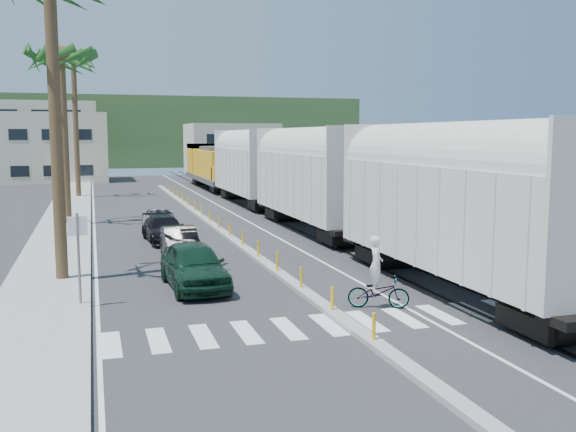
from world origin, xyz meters
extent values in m
plane|color=#28282B|center=(0.00, 0.00, 0.00)|extent=(140.00, 140.00, 0.00)
cube|color=gray|center=(-8.50, 25.00, 0.07)|extent=(3.00, 90.00, 0.15)
cube|color=black|center=(4.28, 28.00, 0.03)|extent=(0.12, 100.00, 0.06)
cube|color=black|center=(5.72, 28.00, 0.03)|extent=(0.12, 100.00, 0.06)
cube|color=gray|center=(0.00, 20.00, 0.07)|extent=(0.45, 60.00, 0.15)
cylinder|color=gold|center=(0.00, -4.00, 0.50)|extent=(0.10, 0.10, 0.70)
cylinder|color=gold|center=(0.00, -1.00, 0.50)|extent=(0.10, 0.10, 0.70)
cylinder|color=gold|center=(0.00, 2.00, 0.50)|extent=(0.10, 0.10, 0.70)
cylinder|color=gold|center=(0.00, 5.00, 0.50)|extent=(0.10, 0.10, 0.70)
cylinder|color=gold|center=(0.00, 8.00, 0.50)|extent=(0.10, 0.10, 0.70)
cylinder|color=gold|center=(0.00, 11.00, 0.50)|extent=(0.10, 0.10, 0.70)
cylinder|color=gold|center=(0.00, 14.00, 0.50)|extent=(0.10, 0.10, 0.70)
cylinder|color=gold|center=(0.00, 17.00, 0.50)|extent=(0.10, 0.10, 0.70)
cylinder|color=gold|center=(0.00, 20.00, 0.50)|extent=(0.10, 0.10, 0.70)
cylinder|color=gold|center=(0.00, 23.00, 0.50)|extent=(0.10, 0.10, 0.70)
cylinder|color=gold|center=(0.00, 26.00, 0.50)|extent=(0.10, 0.10, 0.70)
cylinder|color=gold|center=(0.00, 29.00, 0.50)|extent=(0.10, 0.10, 0.70)
cylinder|color=gold|center=(0.00, 32.00, 0.50)|extent=(0.10, 0.10, 0.70)
cylinder|color=gold|center=(0.00, 35.00, 0.50)|extent=(0.10, 0.10, 0.70)
cylinder|color=gold|center=(0.00, 38.00, 0.50)|extent=(0.10, 0.10, 0.70)
cylinder|color=gold|center=(0.00, 41.00, 0.50)|extent=(0.10, 0.10, 0.70)
cube|color=silver|center=(0.00, -2.00, 0.01)|extent=(14.00, 2.20, 0.01)
cube|color=silver|center=(-6.80, 25.00, 0.00)|extent=(0.12, 90.00, 0.01)
cube|color=silver|center=(2.50, 25.00, 0.00)|extent=(0.12, 90.00, 0.01)
cube|color=beige|center=(5.00, 0.33, 2.70)|extent=(3.00, 12.88, 3.40)
cylinder|color=beige|center=(5.00, 0.33, 4.40)|extent=(2.90, 12.58, 2.90)
cube|color=black|center=(5.00, 0.33, 0.50)|extent=(2.60, 12.88, 1.00)
cube|color=beige|center=(5.00, 15.33, 2.70)|extent=(3.00, 12.88, 3.40)
cylinder|color=beige|center=(5.00, 15.33, 4.40)|extent=(2.90, 12.58, 2.90)
cube|color=black|center=(5.00, 15.33, 0.50)|extent=(2.60, 12.88, 1.00)
cube|color=beige|center=(5.00, 30.33, 2.70)|extent=(3.00, 12.88, 3.40)
cylinder|color=beige|center=(5.00, 30.33, 4.40)|extent=(2.90, 12.58, 2.90)
cube|color=black|center=(5.00, 30.33, 0.50)|extent=(2.60, 12.88, 1.00)
cube|color=#4C4C4F|center=(5.00, 46.33, 1.05)|extent=(3.00, 17.00, 0.50)
cube|color=#C29213|center=(5.00, 45.33, 2.60)|extent=(2.70, 12.24, 2.60)
cube|color=#C29213|center=(5.00, 52.11, 2.90)|extent=(3.00, 3.74, 3.20)
cube|color=black|center=(5.00, 46.33, 0.45)|extent=(2.60, 13.60, 0.90)
cylinder|color=brown|center=(-8.00, 6.00, 5.50)|extent=(0.44, 0.44, 11.00)
cylinder|color=brown|center=(-8.30, 22.00, 5.00)|extent=(0.44, 0.44, 10.00)
sphere|color=#184816|center=(-8.30, 22.00, 10.15)|extent=(3.20, 3.20, 3.20)
cylinder|color=brown|center=(-8.00, 40.00, 6.00)|extent=(0.44, 0.44, 12.00)
sphere|color=#184816|center=(-8.00, 40.00, 12.15)|extent=(3.20, 3.20, 3.20)
cylinder|color=slate|center=(-7.30, 2.00, 1.50)|extent=(0.08, 0.08, 3.00)
cube|color=silver|center=(-7.30, 2.00, 2.60)|extent=(0.60, 0.04, 0.60)
cube|color=#BDB596|center=(-11.00, 62.00, 4.00)|extent=(12.00, 10.00, 8.00)
cube|color=#BDB596|center=(-13.00, 78.00, 5.00)|extent=(14.00, 12.00, 10.00)
cube|color=#BDB596|center=(12.00, 70.00, 3.50)|extent=(12.00, 10.00, 7.00)
cube|color=#385628|center=(0.00, 100.00, 6.00)|extent=(80.00, 20.00, 12.00)
imported|color=black|center=(-3.47, 3.62, 0.82)|extent=(2.38, 4.98, 1.63)
imported|color=black|center=(-3.20, 9.56, 0.68)|extent=(1.49, 4.15, 1.36)
imported|color=black|center=(-3.39, 14.02, 0.66)|extent=(2.49, 4.78, 1.31)
imported|color=#ADB0B2|center=(-3.15, 19.09, 0.58)|extent=(2.42, 4.41, 1.16)
imported|color=#9EA0A5|center=(1.65, -0.75, 0.50)|extent=(2.05, 2.39, 1.00)
imported|color=silver|center=(1.55, -0.75, 1.42)|extent=(0.94, 0.88, 1.75)
camera|label=1|loc=(-6.81, -18.68, 5.38)|focal=40.00mm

